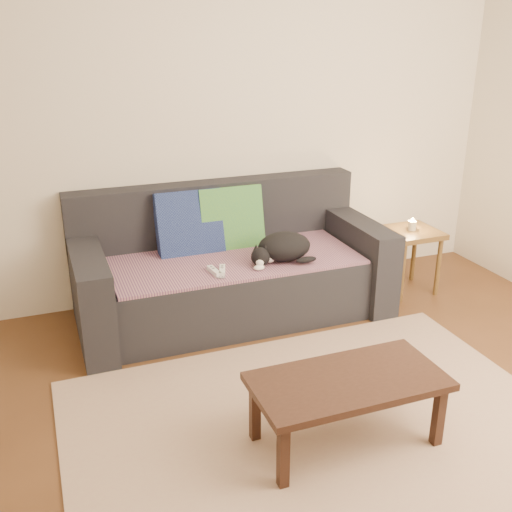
# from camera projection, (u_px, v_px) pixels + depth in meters

# --- Properties ---
(ground) EXTENTS (4.50, 4.50, 0.00)m
(ground) POSITION_uv_depth(u_px,v_px,m) (334.00, 447.00, 2.89)
(ground) COLOR brown
(ground) RESTS_ON ground
(back_wall) EXTENTS (4.50, 0.04, 2.60)m
(back_wall) POSITION_uv_depth(u_px,v_px,m) (209.00, 118.00, 4.16)
(back_wall) COLOR beige
(back_wall) RESTS_ON ground
(sofa) EXTENTS (2.10, 0.94, 0.87)m
(sofa) POSITION_uv_depth(u_px,v_px,m) (230.00, 271.00, 4.15)
(sofa) COLOR #232328
(sofa) RESTS_ON ground
(throw_blanket) EXTENTS (1.66, 0.74, 0.02)m
(throw_blanket) POSITION_uv_depth(u_px,v_px,m) (234.00, 260.00, 4.03)
(throw_blanket) COLOR #4C2B50
(throw_blanket) RESTS_ON sofa
(cushion_navy) EXTENTS (0.45, 0.23, 0.47)m
(cushion_navy) POSITION_uv_depth(u_px,v_px,m) (189.00, 224.00, 4.10)
(cushion_navy) COLOR #121C4F
(cushion_navy) RESTS_ON throw_blanket
(cushion_green) EXTENTS (0.45, 0.21, 0.47)m
(cushion_green) POSITION_uv_depth(u_px,v_px,m) (231.00, 219.00, 4.20)
(cushion_green) COLOR #0C4F4D
(cushion_green) RESTS_ON throw_blanket
(cat) EXTENTS (0.48, 0.38, 0.19)m
(cat) POSITION_uv_depth(u_px,v_px,m) (282.00, 248.00, 3.95)
(cat) COLOR black
(cat) RESTS_ON throw_blanket
(wii_remote_a) EXTENTS (0.08, 0.15, 0.03)m
(wii_remote_a) POSITION_uv_depth(u_px,v_px,m) (222.00, 271.00, 3.78)
(wii_remote_a) COLOR white
(wii_remote_a) RESTS_ON throw_blanket
(wii_remote_b) EXTENTS (0.06, 0.15, 0.03)m
(wii_remote_b) POSITION_uv_depth(u_px,v_px,m) (214.00, 271.00, 3.77)
(wii_remote_b) COLOR white
(wii_remote_b) RESTS_ON throw_blanket
(side_table) EXTENTS (0.39, 0.39, 0.49)m
(side_table) POSITION_uv_depth(u_px,v_px,m) (411.00, 241.00, 4.46)
(side_table) COLOR brown
(side_table) RESTS_ON ground
(candle) EXTENTS (0.06, 0.06, 0.09)m
(candle) POSITION_uv_depth(u_px,v_px,m) (412.00, 225.00, 4.42)
(candle) COLOR beige
(candle) RESTS_ON side_table
(rug) EXTENTS (2.50, 1.80, 0.01)m
(rug) POSITION_uv_depth(u_px,v_px,m) (320.00, 428.00, 3.02)
(rug) COLOR tan
(rug) RESTS_ON ground
(coffee_table) EXTENTS (0.91, 0.46, 0.37)m
(coffee_table) POSITION_uv_depth(u_px,v_px,m) (348.00, 386.00, 2.81)
(coffee_table) COLOR #311B13
(coffee_table) RESTS_ON rug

